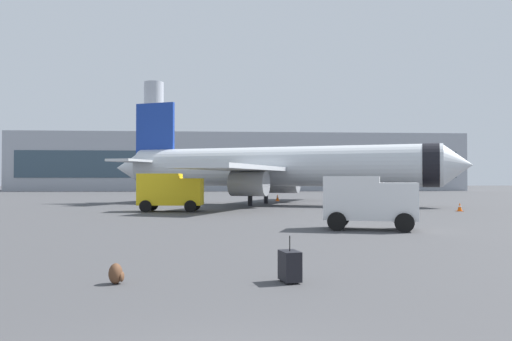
# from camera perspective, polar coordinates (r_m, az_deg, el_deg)

# --- Properties ---
(airplane_at_gate) EXTENTS (34.12, 31.32, 10.50)m
(airplane_at_gate) POSITION_cam_1_polar(r_m,az_deg,el_deg) (49.57, 2.20, 0.39)
(airplane_at_gate) COLOR silver
(airplane_at_gate) RESTS_ON ground
(service_truck) EXTENTS (4.99, 2.92, 2.90)m
(service_truck) POSITION_cam_1_polar(r_m,az_deg,el_deg) (39.84, -9.54, -2.20)
(service_truck) COLOR yellow
(service_truck) RESTS_ON ground
(cargo_van) EXTENTS (4.80, 3.44, 2.60)m
(cargo_van) POSITION_cam_1_polar(r_m,az_deg,el_deg) (25.57, 12.46, -3.20)
(cargo_van) COLOR white
(cargo_van) RESTS_ON ground
(safety_cone_near) EXTENTS (0.44, 0.44, 0.81)m
(safety_cone_near) POSITION_cam_1_polar(r_m,az_deg,el_deg) (58.50, 2.40, -3.02)
(safety_cone_near) COLOR #F2590C
(safety_cone_near) RESTS_ON ground
(safety_cone_mid) EXTENTS (0.44, 0.44, 0.67)m
(safety_cone_mid) POSITION_cam_1_polar(r_m,az_deg,el_deg) (42.48, 21.70, -3.79)
(safety_cone_mid) COLOR #F2590C
(safety_cone_mid) RESTS_ON ground
(rolling_suitcase) EXTENTS (0.52, 0.71, 1.10)m
(rolling_suitcase) POSITION_cam_1_polar(r_m,az_deg,el_deg) (12.36, 3.77, -10.52)
(rolling_suitcase) COLOR black
(rolling_suitcase) RESTS_ON ground
(traveller_backpack) EXTENTS (0.36, 0.40, 0.48)m
(traveller_backpack) POSITION_cam_1_polar(r_m,az_deg,el_deg) (12.60, -15.27, -11.03)
(traveller_backpack) COLOR brown
(traveller_backpack) RESTS_ON ground
(terminal_building) EXTENTS (99.10, 17.59, 24.64)m
(terminal_building) POSITION_cam_1_polar(r_m,az_deg,el_deg) (117.77, -1.86, 0.93)
(terminal_building) COLOR #9EA3AD
(terminal_building) RESTS_ON ground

